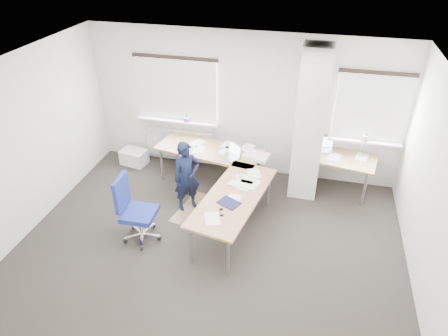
% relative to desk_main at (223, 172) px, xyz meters
% --- Properties ---
extents(ground, '(6.00, 6.00, 0.00)m').
position_rel_desk_main_xyz_m(ground, '(0.06, -1.19, -0.69)').
color(ground, '#292521').
rests_on(ground, ground).
extents(room_shell, '(6.04, 5.04, 2.82)m').
position_rel_desk_main_xyz_m(room_shell, '(0.24, -0.74, 1.05)').
color(room_shell, beige).
rests_on(room_shell, ground).
extents(floor_mat, '(1.33, 1.19, 0.01)m').
position_rel_desk_main_xyz_m(floor_mat, '(-0.14, -0.33, -0.69)').
color(floor_mat, '#826447').
rests_on(floor_mat, ground).
extents(white_crate, '(0.57, 0.45, 0.31)m').
position_rel_desk_main_xyz_m(white_crate, '(-2.17, 0.94, -0.54)').
color(white_crate, white).
rests_on(white_crate, ground).
extents(desk_main, '(2.40, 2.98, 0.96)m').
position_rel_desk_main_xyz_m(desk_main, '(0.00, 0.00, 0.00)').
color(desk_main, '#9C6943').
rests_on(desk_main, ground).
extents(desk_side, '(1.50, 0.93, 1.22)m').
position_rel_desk_main_xyz_m(desk_side, '(1.91, 0.97, -0.01)').
color(desk_side, '#9C6943').
rests_on(desk_side, ground).
extents(task_chair, '(0.62, 0.61, 1.14)m').
position_rel_desk_main_xyz_m(task_chair, '(-1.09, -1.20, -0.37)').
color(task_chair, navy).
rests_on(task_chair, ground).
extents(person, '(0.57, 0.55, 1.31)m').
position_rel_desk_main_xyz_m(person, '(-0.59, -0.23, -0.04)').
color(person, black).
rests_on(person, ground).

